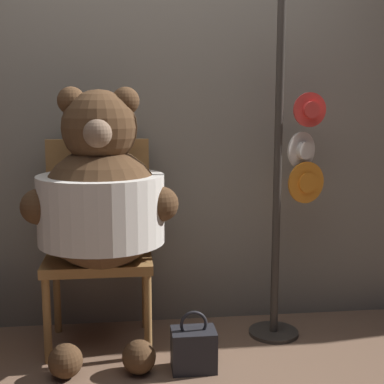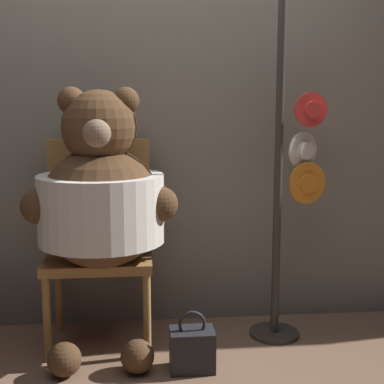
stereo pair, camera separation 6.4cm
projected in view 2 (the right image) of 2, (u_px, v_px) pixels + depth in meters
name	position (u px, v px, depth m)	size (l,w,h in m)	color
ground_plane	(151.00, 370.00, 2.62)	(14.00, 14.00, 0.00)	brown
wall_back	(146.00, 118.00, 3.09)	(8.00, 0.10, 2.42)	slate
chair	(100.00, 234.00, 2.92)	(0.56, 0.44, 1.10)	#9E703D
teddy_bear	(101.00, 200.00, 2.72)	(0.78, 0.69, 1.37)	#4C331E
hat_display_rack	(289.00, 195.00, 2.92)	(0.43, 0.28, 1.83)	#332D28
handbag_on_ground	(192.00, 349.00, 2.61)	(0.22, 0.15, 0.30)	#232328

